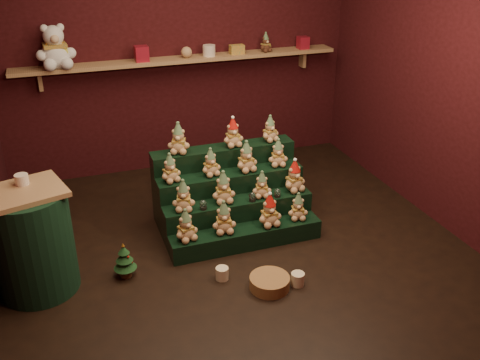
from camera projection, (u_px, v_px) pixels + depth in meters
name	position (u px, v px, depth m)	size (l,w,h in m)	color
ground	(238.00, 247.00, 4.85)	(4.00, 4.00, 0.00)	black
back_wall	(178.00, 47.00, 5.98)	(4.00, 0.10, 2.80)	black
front_wall	(381.00, 221.00, 2.50)	(4.00, 0.10, 2.80)	black
right_wall	(451.00, 76.00, 4.85)	(0.10, 4.00, 2.80)	black
back_shelf	(182.00, 60.00, 5.88)	(3.60, 0.26, 0.24)	#A48252
riser_tier_front	(246.00, 237.00, 4.84)	(1.40, 0.22, 0.18)	black
riser_tier_midfront	(238.00, 217.00, 4.99)	(1.40, 0.22, 0.36)	black
riser_tier_midback	(231.00, 198.00, 5.13)	(1.40, 0.22, 0.54)	black
riser_tier_back	(224.00, 180.00, 5.28)	(1.40, 0.22, 0.72)	black
teddy_0	(186.00, 225.00, 4.57)	(0.21, 0.18, 0.29)	tan
teddy_1	(224.00, 217.00, 4.68)	(0.21, 0.19, 0.30)	tan
teddy_2	(270.00, 210.00, 4.79)	(0.22, 0.20, 0.30)	tan
teddy_3	(298.00, 206.00, 4.90)	(0.18, 0.16, 0.26)	tan
teddy_4	(183.00, 195.00, 4.68)	(0.20, 0.18, 0.28)	tan
teddy_5	(223.00, 187.00, 4.81)	(0.21, 0.19, 0.30)	tan
teddy_6	(262.00, 184.00, 4.92)	(0.18, 0.16, 0.25)	tan
teddy_7	(294.00, 176.00, 5.02)	(0.22, 0.19, 0.30)	tan
teddy_8	(170.00, 168.00, 4.79)	(0.19, 0.17, 0.26)	tan
teddy_9	(211.00, 162.00, 4.92)	(0.18, 0.17, 0.26)	tan
teddy_10	(246.00, 157.00, 4.99)	(0.21, 0.19, 0.29)	tan
teddy_11	(278.00, 153.00, 5.11)	(0.19, 0.17, 0.26)	tan
teddy_12	(179.00, 138.00, 4.93)	(0.21, 0.19, 0.29)	tan
teddy_13	(233.00, 133.00, 5.08)	(0.20, 0.18, 0.28)	tan
teddy_14	(270.00, 129.00, 5.21)	(0.18, 0.16, 0.25)	tan
snow_globe_a	(203.00, 205.00, 4.73)	(0.07, 0.07, 0.09)	black
snow_globe_b	(252.00, 197.00, 4.87)	(0.06, 0.06, 0.09)	black
snow_globe_c	(277.00, 193.00, 4.95)	(0.06, 0.06, 0.08)	black
side_table	(33.00, 241.00, 4.13)	(0.68, 0.62, 0.88)	#A48252
table_ornament	(22.00, 179.00, 4.00)	(0.10, 0.10, 0.08)	beige
mini_christmas_tree	(125.00, 260.00, 4.39)	(0.19, 0.19, 0.32)	#4B301B
mug_left	(222.00, 273.00, 4.40)	(0.11, 0.11, 0.11)	beige
mug_right	(298.00, 279.00, 4.33)	(0.11, 0.11, 0.11)	beige
wicker_basket	(270.00, 283.00, 4.29)	(0.33, 0.33, 0.10)	olive
white_bear	(54.00, 41.00, 5.33)	(0.39, 0.35, 0.55)	white
brown_bear	(266.00, 42.00, 6.08)	(0.15, 0.14, 0.21)	#4A2718
gift_tin_red_a	(142.00, 54.00, 5.68)	(0.14, 0.14, 0.16)	maroon
gift_tin_cream	(209.00, 51.00, 5.91)	(0.14, 0.14, 0.12)	beige
gift_tin_red_b	(303.00, 43.00, 6.25)	(0.12, 0.12, 0.14)	maroon
shelf_plush_ball	(186.00, 52.00, 5.84)	(0.12, 0.12, 0.12)	tan
scarf_gift_box	(237.00, 49.00, 6.01)	(0.16, 0.10, 0.10)	orange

